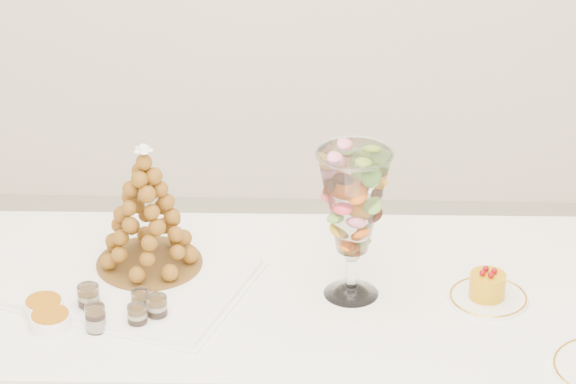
{
  "coord_description": "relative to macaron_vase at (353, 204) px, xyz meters",
  "views": [
    {
      "loc": [
        0.12,
        -2.73,
        2.53
      ],
      "look_at": [
        0.03,
        0.22,
        0.97
      ],
      "focal_mm": 85.0,
      "sensor_mm": 36.0,
      "label": 1
    }
  ],
  "objects": [
    {
      "name": "verrine_e",
      "position": [
        -0.5,
        -0.17,
        -0.22
      ],
      "size": [
        0.05,
        0.05,
        0.06
      ],
      "primitive_type": "cylinder",
      "rotation": [
        0.0,
        0.0,
        0.03
      ],
      "color": "white",
      "rests_on": "buffet_table"
    },
    {
      "name": "ramekin_front",
      "position": [
        -0.71,
        -0.17,
        -0.23
      ],
      "size": [
        0.1,
        0.1,
        0.03
      ],
      "primitive_type": "cylinder",
      "color": "white",
      "rests_on": "buffet_table"
    },
    {
      "name": "croquembouche",
      "position": [
        -0.51,
        0.09,
        -0.07
      ],
      "size": [
        0.27,
        0.27,
        0.33
      ],
      "rotation": [
        0.0,
        0.0,
        -0.19
      ],
      "color": "brown",
      "rests_on": "lace_tray"
    },
    {
      "name": "verrine_c",
      "position": [
        -0.46,
        -0.14,
        -0.22
      ],
      "size": [
        0.05,
        0.05,
        0.07
      ],
      "primitive_type": "cylinder",
      "rotation": [
        0.0,
        0.0,
        0.06
      ],
      "color": "white",
      "rests_on": "buffet_table"
    },
    {
      "name": "verrine_a",
      "position": [
        -0.63,
        -0.1,
        -0.21
      ],
      "size": [
        0.06,
        0.06,
        0.07
      ],
      "primitive_type": "cylinder",
      "rotation": [
        0.0,
        0.0,
        -0.06
      ],
      "color": "white",
      "rests_on": "buffet_table"
    },
    {
      "name": "ramekin_back",
      "position": [
        -0.74,
        -0.11,
        -0.23
      ],
      "size": [
        0.1,
        0.1,
        0.03
      ],
      "primitive_type": "cylinder",
      "color": "white",
      "rests_on": "buffet_table"
    },
    {
      "name": "cake_plate",
      "position": [
        0.33,
        -0.02,
        -0.24
      ],
      "size": [
        0.19,
        0.19,
        0.01
      ],
      "primitive_type": "cylinder",
      "color": "white",
      "rests_on": "buffet_table"
    },
    {
      "name": "macaron_vase",
      "position": [
        0.0,
        0.0,
        0.0
      ],
      "size": [
        0.18,
        0.18,
        0.38
      ],
      "color": "white",
      "rests_on": "buffet_table"
    },
    {
      "name": "lace_tray",
      "position": [
        -0.55,
        0.02,
        -0.24
      ],
      "size": [
        0.66,
        0.58,
        0.02
      ],
      "primitive_type": "cube",
      "rotation": [
        0.0,
        0.0,
        -0.35
      ],
      "color": "white",
      "rests_on": "buffet_table"
    },
    {
      "name": "verrine_d",
      "position": [
        -0.6,
        -0.18,
        -0.22
      ],
      "size": [
        0.05,
        0.05,
        0.07
      ],
      "primitive_type": "cylinder",
      "rotation": [
        0.0,
        0.0,
        0.0
      ],
      "color": "white",
      "rests_on": "buffet_table"
    },
    {
      "name": "verrine_b",
      "position": [
        -0.5,
        -0.11,
        -0.22
      ],
      "size": [
        0.06,
        0.06,
        0.06
      ],
      "primitive_type": "cylinder",
      "rotation": [
        0.0,
        0.0,
        -0.24
      ],
      "color": "white",
      "rests_on": "buffet_table"
    },
    {
      "name": "mousse_cake",
      "position": [
        0.33,
        -0.02,
        -0.21
      ],
      "size": [
        0.09,
        0.09,
        0.08
      ],
      "color": "#CA8F09",
      "rests_on": "cake_plate"
    }
  ]
}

